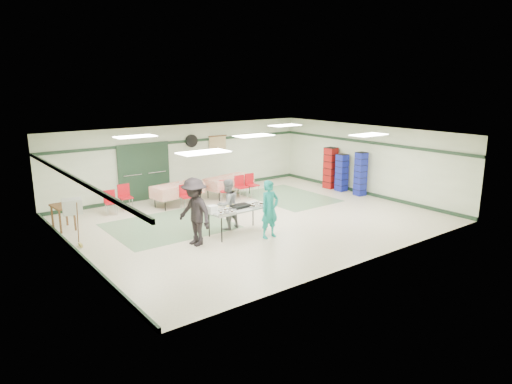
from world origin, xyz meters
TOP-DOWN VIEW (x-y plane):
  - floor at (0.00, 0.00)m, footprint 11.00×11.00m
  - ceiling at (0.00, 0.00)m, footprint 11.00×11.00m
  - wall_back at (0.00, 4.50)m, footprint 11.00×0.00m
  - wall_front at (0.00, -4.50)m, footprint 11.00×0.00m
  - wall_left at (-5.50, 0.00)m, footprint 0.00×9.00m
  - wall_right at (5.50, 0.00)m, footprint 0.00×9.00m
  - trim_back at (0.00, 4.47)m, footprint 11.00×0.06m
  - baseboard_back at (0.00, 4.47)m, footprint 11.00×0.06m
  - trim_left at (-5.47, 0.00)m, footprint 0.06×9.00m
  - baseboard_left at (-5.47, 0.00)m, footprint 0.06×9.00m
  - trim_right at (5.47, 0.00)m, footprint 0.06×9.00m
  - baseboard_right at (5.47, 0.00)m, footprint 0.06×9.00m
  - green_patch_a at (-2.50, 1.00)m, footprint 3.50×3.00m
  - green_patch_b at (2.80, 1.50)m, footprint 2.50×3.50m
  - double_door_left at (-2.20, 4.44)m, footprint 0.90×0.06m
  - double_door_right at (-1.25, 4.44)m, footprint 0.90×0.06m
  - door_frame at (-1.73, 4.42)m, footprint 2.00×0.03m
  - wall_fan at (0.30, 4.44)m, footprint 0.50×0.10m
  - scroll_banner at (1.50, 4.44)m, footprint 0.80×0.02m
  - serving_table at (-1.23, -0.87)m, footprint 1.90×0.85m
  - sheet_tray_right at (-0.65, -0.96)m, footprint 0.58×0.45m
  - sheet_tray_mid at (-1.26, -0.77)m, footprint 0.62×0.48m
  - sheet_tray_left at (-1.86, -1.05)m, footprint 0.62×0.48m
  - baking_pan at (-1.12, -0.84)m, footprint 0.54×0.35m
  - foam_box_stack at (-2.10, -0.87)m, footprint 0.25×0.23m
  - volunteer_teal at (-0.72, -1.68)m, footprint 0.61×0.40m
  - volunteer_grey at (-1.23, -0.32)m, footprint 0.81×0.67m
  - volunteer_dark at (-2.70, -0.94)m, footprint 0.84×1.27m
  - dining_table_a at (1.08, 3.02)m, footprint 2.03×1.15m
  - dining_table_b at (-1.12, 3.02)m, footprint 1.96×1.09m
  - chair_a at (1.22, 2.45)m, footprint 0.44×0.44m
  - chair_b at (0.49, 2.44)m, footprint 0.48×0.48m
  - chair_c at (1.71, 2.45)m, footprint 0.42×0.42m
  - chair_d at (-1.12, 2.45)m, footprint 0.42×0.42m
  - chair_loose_a at (-2.88, 3.50)m, footprint 0.44×0.44m
  - chair_loose_b at (-3.47, 3.30)m, footprint 0.42×0.43m
  - crate_stack_blue_a at (5.15, 0.96)m, footprint 0.40×0.40m
  - crate_stack_red at (5.15, 1.59)m, footprint 0.47×0.47m
  - crate_stack_blue_b at (5.15, 0.00)m, footprint 0.41×0.41m
  - printer_table at (-5.15, 2.60)m, footprint 0.59×0.85m
  - office_printer at (-5.15, 1.53)m, footprint 0.59×0.55m
  - broom at (-5.23, 0.84)m, footprint 0.08×0.20m

SIDE VIEW (x-z plane):
  - floor at x=0.00m, z-range 0.00..0.00m
  - green_patch_a at x=-2.50m, z-range 0.00..0.01m
  - green_patch_b at x=2.80m, z-range 0.00..0.01m
  - baseboard_back at x=0.00m, z-range 0.00..0.12m
  - baseboard_left at x=-5.47m, z-range 0.00..0.12m
  - baseboard_right at x=5.47m, z-range 0.00..0.12m
  - chair_b at x=0.49m, z-range 0.09..0.88m
  - chair_loose_b at x=-3.47m, z-range 0.09..0.91m
  - chair_d at x=-1.12m, z-range 0.09..0.93m
  - chair_a at x=1.22m, z-range 0.10..0.97m
  - chair_c at x=1.71m, z-range 0.10..0.98m
  - chair_loose_a at x=-2.88m, z-range 0.10..1.00m
  - dining_table_b at x=-1.12m, z-range 0.19..0.95m
  - dining_table_a at x=1.08m, z-range 0.19..0.95m
  - printer_table at x=-5.15m, z-range 0.26..1.00m
  - broom at x=-5.23m, z-range 0.03..1.24m
  - serving_table at x=-1.23m, z-range 0.34..1.10m
  - crate_stack_blue_a at x=5.15m, z-range 0.00..1.50m
  - volunteer_grey at x=-1.23m, z-range 0.00..1.52m
  - sheet_tray_right at x=-0.65m, z-range 0.76..0.78m
  - sheet_tray_mid at x=-1.26m, z-range 0.76..0.78m
  - sheet_tray_left at x=-1.86m, z-range 0.76..0.78m
  - baking_pan at x=-1.12m, z-range 0.76..0.84m
  - volunteer_teal at x=-0.72m, z-range 0.00..1.64m
  - crate_stack_blue_b at x=5.15m, z-range 0.00..1.69m
  - crate_stack_red at x=5.15m, z-range 0.00..1.70m
  - foam_box_stack at x=-2.10m, z-range 0.76..0.98m
  - volunteer_dark at x=-2.70m, z-range 0.00..1.85m
  - office_printer at x=-5.15m, z-range 0.75..1.15m
  - double_door_left at x=-2.20m, z-range 0.00..2.10m
  - double_door_right at x=-1.25m, z-range 0.00..2.10m
  - door_frame at x=-1.73m, z-range -0.02..2.12m
  - wall_back at x=0.00m, z-range -4.15..6.85m
  - wall_front at x=0.00m, z-range -4.15..6.85m
  - wall_left at x=-5.50m, z-range -3.15..5.85m
  - wall_right at x=5.50m, z-range -3.15..5.85m
  - scroll_banner at x=1.50m, z-range 1.55..2.15m
  - trim_back at x=0.00m, z-range 2.00..2.10m
  - trim_left at x=-5.47m, z-range 2.00..2.10m
  - trim_right at x=5.47m, z-range 2.00..2.10m
  - wall_fan at x=0.30m, z-range 1.80..2.30m
  - ceiling at x=0.00m, z-range 2.70..2.70m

